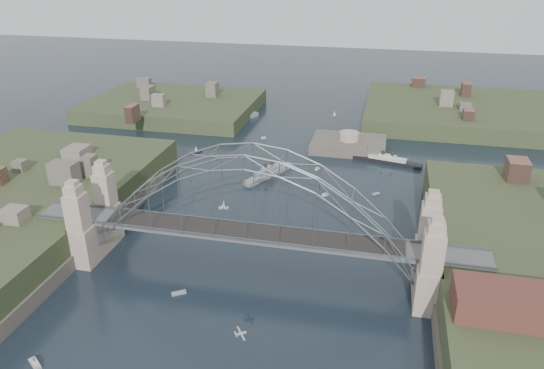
{
  "coord_description": "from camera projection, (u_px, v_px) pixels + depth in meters",
  "views": [
    {
      "loc": [
        22.14,
        -79.4,
        55.35
      ],
      "look_at": [
        0.0,
        18.0,
        10.0
      ],
      "focal_mm": 34.23,
      "sensor_mm": 36.0,
      "label": 1
    }
  ],
  "objects": [
    {
      "name": "small_boat_i",
      "position": [
        443.0,
        248.0,
        105.14
      ],
      "size": [
        2.55,
        2.26,
        0.45
      ],
      "color": "silver",
      "rests_on": "ground"
    },
    {
      "name": "small_boat_e",
      "position": [
        196.0,
        151.0,
        154.46
      ],
      "size": [
        3.09,
        3.71,
        2.38
      ],
      "color": "silver",
      "rests_on": "ground"
    },
    {
      "name": "headland_ne",
      "position": [
        465.0,
        117.0,
        185.12
      ],
      "size": [
        70.0,
        55.0,
        9.5
      ],
      "primitive_type": "cube",
      "color": "#313C20",
      "rests_on": "ground"
    },
    {
      "name": "aeroplane",
      "position": [
        240.0,
        334.0,
        73.55
      ],
      "size": [
        1.99,
        2.73,
        0.46
      ],
      "color": "silver"
    },
    {
      "name": "small_boat_f",
      "position": [
        317.0,
        169.0,
        142.78
      ],
      "size": [
        1.2,
        1.69,
        1.43
      ],
      "color": "silver",
      "rests_on": "ground"
    },
    {
      "name": "ground",
      "position": [
        251.0,
        271.0,
        97.85
      ],
      "size": [
        500.0,
        500.0,
        0.0
      ],
      "primitive_type": "plane",
      "color": "black",
      "rests_on": "ground"
    },
    {
      "name": "small_boat_h",
      "position": [
        264.0,
        138.0,
        165.92
      ],
      "size": [
        1.88,
        1.64,
        1.43
      ],
      "color": "silver",
      "rests_on": "ground"
    },
    {
      "name": "headland_nw",
      "position": [
        174.0,
        111.0,
        193.09
      ],
      "size": [
        60.0,
        45.0,
        9.0
      ],
      "primitive_type": "cube",
      "color": "#313C20",
      "rests_on": "ground"
    },
    {
      "name": "bridge",
      "position": [
        250.0,
        213.0,
        92.76
      ],
      "size": [
        84.0,
        13.8,
        24.6
      ],
      "color": "#545356",
      "rests_on": "ground"
    },
    {
      "name": "small_boat_k",
      "position": [
        334.0,
        114.0,
        188.26
      ],
      "size": [
        1.58,
        1.62,
        2.38
      ],
      "color": "silver",
      "rests_on": "ground"
    },
    {
      "name": "small_boat_c",
      "position": [
        179.0,
        293.0,
        91.32
      ],
      "size": [
        2.62,
        2.12,
        0.45
      ],
      "color": "silver",
      "rests_on": "ground"
    },
    {
      "name": "naval_cruiser_far",
      "position": [
        240.0,
        119.0,
        182.66
      ],
      "size": [
        9.2,
        17.84,
        6.16
      ],
      "color": "#909597",
      "rests_on": "ground"
    },
    {
      "name": "wharf_shed",
      "position": [
        528.0,
        305.0,
        72.41
      ],
      "size": [
        20.0,
        8.0,
        4.0
      ],
      "primitive_type": "cube",
      "color": "#592D26",
      "rests_on": "shore_east"
    },
    {
      "name": "small_boat_d",
      "position": [
        376.0,
        194.0,
        128.39
      ],
      "size": [
        1.97,
        1.85,
        0.45
      ],
      "color": "silver",
      "rests_on": "ground"
    },
    {
      "name": "fort_island",
      "position": [
        348.0,
        150.0,
        157.72
      ],
      "size": [
        22.0,
        16.0,
        9.4
      ],
      "color": "#4C453D",
      "rests_on": "ground"
    },
    {
      "name": "ocean_liner",
      "position": [
        387.0,
        161.0,
        147.0
      ],
      "size": [
        19.61,
        6.96,
        4.79
      ],
      "color": "black",
      "rests_on": "ground"
    },
    {
      "name": "small_boat_j",
      "position": [
        35.0,
        363.0,
        75.61
      ],
      "size": [
        3.0,
        2.52,
        1.43
      ],
      "color": "silver",
      "rests_on": "ground"
    },
    {
      "name": "small_boat_b",
      "position": [
        325.0,
        195.0,
        127.54
      ],
      "size": [
        1.73,
        1.69,
        1.43
      ],
      "color": "silver",
      "rests_on": "ground"
    },
    {
      "name": "small_boat_a",
      "position": [
        224.0,
        205.0,
        121.07
      ],
      "size": [
        2.42,
        1.3,
        2.38
      ],
      "color": "silver",
      "rests_on": "ground"
    },
    {
      "name": "naval_cruiser_near",
      "position": [
        269.0,
        173.0,
        138.52
      ],
      "size": [
        10.31,
        17.04,
        5.38
      ],
      "color": "#909597",
      "rests_on": "ground"
    }
  ]
}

